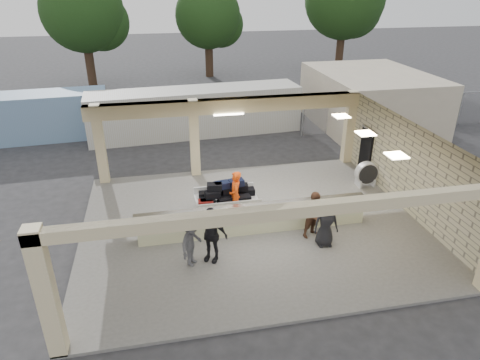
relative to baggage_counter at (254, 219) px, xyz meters
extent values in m
plane|color=#2A292C|center=(0.00, 0.50, -0.59)|extent=(120.00, 120.00, 0.00)
cube|color=#605D59|center=(0.00, 0.50, -0.54)|extent=(12.00, 10.00, 0.10)
cube|color=beige|center=(0.00, 0.50, 2.91)|extent=(12.00, 10.00, 0.02)
cube|color=#C0B697|center=(6.00, 0.50, 1.16)|extent=(0.02, 10.00, 3.50)
cube|color=black|center=(5.94, 3.70, 0.56)|extent=(0.10, 0.95, 2.10)
cube|color=beige|center=(0.00, 5.25, 2.61)|extent=(12.00, 0.50, 0.60)
cube|color=beige|center=(0.00, -4.35, 2.76)|extent=(12.00, 0.30, 0.30)
cube|color=beige|center=(-5.50, 5.25, 1.21)|extent=(0.40, 0.40, 3.50)
cube|color=beige|center=(-1.50, 5.25, 1.21)|extent=(0.40, 0.40, 3.50)
cube|color=beige|center=(5.80, 5.30, 1.21)|extent=(0.40, 0.40, 3.50)
cube|color=beige|center=(-5.80, -4.30, 1.21)|extent=(0.40, 0.40, 3.50)
cube|color=white|center=(0.00, 5.00, 2.29)|extent=(1.30, 0.12, 0.06)
cube|color=#FFEABF|center=(3.80, 2.00, 2.88)|extent=(0.55, 0.55, 0.04)
cube|color=#FFEABF|center=(3.80, 0.00, 2.88)|extent=(0.55, 0.55, 0.04)
cube|color=#FFEABF|center=(3.80, -2.00, 2.88)|extent=(0.55, 0.55, 0.04)
cube|color=beige|center=(0.00, 0.00, -0.04)|extent=(8.00, 0.50, 0.90)
cube|color=#B7B7BC|center=(0.00, 0.00, 0.46)|extent=(8.20, 0.58, 0.06)
cube|color=silver|center=(-0.74, 1.35, 0.07)|extent=(2.33, 1.40, 0.11)
cylinder|color=black|center=(-1.67, 0.83, -0.30)|extent=(0.11, 0.37, 0.37)
cylinder|color=black|center=(-1.67, 1.86, -0.30)|extent=(0.11, 0.37, 0.37)
cylinder|color=black|center=(0.20, 0.83, -0.30)|extent=(0.11, 0.37, 0.37)
cylinder|color=black|center=(0.20, 1.86, -0.30)|extent=(0.11, 0.37, 0.37)
cube|color=silver|center=(-0.74, 2.05, 0.26)|extent=(2.33, 0.05, 0.28)
cube|color=silver|center=(-0.74, 0.65, 0.26)|extent=(2.33, 0.05, 0.28)
cube|color=black|center=(-1.48, 1.07, 0.25)|extent=(0.54, 0.35, 0.24)
cube|color=black|center=(-0.83, 1.07, 0.25)|extent=(0.54, 0.35, 0.24)
cube|color=black|center=(-0.18, 1.07, 0.25)|extent=(0.54, 0.35, 0.24)
cube|color=black|center=(-1.48, 1.63, 0.25)|extent=(0.54, 0.35, 0.24)
cube|color=black|center=(-0.83, 1.63, 0.25)|extent=(0.54, 0.35, 0.24)
cube|color=black|center=(-0.18, 1.63, 0.25)|extent=(0.54, 0.35, 0.24)
cube|color=black|center=(-1.29, 1.16, 0.50)|extent=(0.54, 0.35, 0.24)
cube|color=black|center=(-0.64, 1.35, 0.50)|extent=(0.54, 0.35, 0.24)
cube|color=black|center=(-0.18, 1.53, 0.50)|extent=(0.54, 0.35, 0.24)
cube|color=black|center=(-1.11, 1.63, 0.50)|extent=(0.54, 0.35, 0.24)
cube|color=black|center=(-0.92, 1.35, 0.75)|extent=(0.54, 0.35, 0.24)
cube|color=black|center=(-0.36, 1.44, 0.75)|extent=(0.54, 0.35, 0.24)
cube|color=#590F0C|center=(-1.57, 0.97, 0.25)|extent=(0.54, 0.35, 0.24)
cube|color=black|center=(0.10, 1.63, 0.25)|extent=(0.54, 0.35, 0.24)
cube|color=black|center=(-0.74, 1.72, 0.50)|extent=(0.54, 0.35, 0.24)
cube|color=black|center=(-1.20, 1.25, 0.75)|extent=(0.54, 0.35, 0.24)
cylinder|color=silver|center=(5.50, 2.59, 0.10)|extent=(0.98, 0.35, 0.97)
cylinder|color=black|center=(5.50, 2.59, 0.10)|extent=(0.87, 0.39, 0.86)
cube|color=silver|center=(5.18, 2.59, -0.33)|extent=(0.06, 0.54, 0.32)
cube|color=silver|center=(5.82, 2.59, -0.33)|extent=(0.06, 0.54, 0.32)
imported|color=#E7440C|center=(-0.48, 1.01, 0.45)|extent=(0.47, 0.73, 1.87)
imported|color=brown|center=(1.96, -0.70, 0.34)|extent=(0.88, 0.64, 1.66)
imported|color=black|center=(-1.71, -1.38, 0.45)|extent=(1.15, 0.92, 1.88)
imported|color=#4B4B50|center=(-2.32, -1.50, 0.32)|extent=(0.89, 1.06, 1.61)
imported|color=black|center=(2.11, -1.30, 0.34)|extent=(0.83, 0.38, 1.66)
imported|color=silver|center=(9.61, 13.66, 0.08)|extent=(5.13, 3.85, 1.32)
imported|color=silver|center=(12.74, 13.15, 0.06)|extent=(4.17, 1.74, 1.29)
imported|color=black|center=(5.31, 15.94, 0.10)|extent=(4.31, 3.32, 1.38)
cube|color=beige|center=(-0.84, 11.09, 0.70)|extent=(12.03, 3.23, 2.58)
cube|color=#708AB3|center=(-10.62, 11.92, 0.68)|extent=(9.85, 2.99, 2.52)
cylinder|color=gray|center=(5.00, 9.50, 0.41)|extent=(0.06, 0.06, 2.00)
cylinder|color=gray|center=(7.00, 9.50, 0.41)|extent=(0.06, 0.06, 2.00)
cylinder|color=gray|center=(9.00, 9.50, 0.41)|extent=(0.06, 0.06, 2.00)
cylinder|color=gray|center=(11.00, 9.50, 0.41)|extent=(0.06, 0.06, 2.00)
cylinder|color=gray|center=(13.00, 9.50, 0.41)|extent=(0.06, 0.06, 2.00)
cylinder|color=gray|center=(15.00, 9.50, 0.41)|extent=(0.06, 0.06, 2.00)
cube|color=gray|center=(11.00, 9.50, 0.41)|extent=(12.00, 0.02, 2.00)
cylinder|color=gray|center=(11.00, 9.50, 1.41)|extent=(12.00, 0.05, 0.05)
cylinder|color=#382619|center=(-8.00, 24.50, 1.66)|extent=(0.70, 0.70, 4.50)
sphere|color=black|center=(-8.00, 24.50, 5.26)|extent=(6.30, 6.30, 6.30)
sphere|color=black|center=(-6.80, 25.10, 4.36)|extent=(4.50, 4.50, 4.50)
cylinder|color=#382619|center=(2.00, 26.50, 1.41)|extent=(0.70, 0.70, 4.00)
sphere|color=black|center=(2.00, 26.50, 4.61)|extent=(5.60, 5.60, 5.60)
sphere|color=black|center=(3.20, 27.10, 3.81)|extent=(4.00, 4.00, 4.00)
cylinder|color=#382619|center=(14.00, 25.50, 1.91)|extent=(0.70, 0.70, 5.00)
sphere|color=black|center=(15.20, 26.10, 4.91)|extent=(5.00, 5.00, 5.00)
cube|color=#C1B399|center=(9.50, 10.50, 1.01)|extent=(6.00, 8.00, 3.20)
camera|label=1|loc=(-3.03, -12.53, 7.65)|focal=32.00mm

